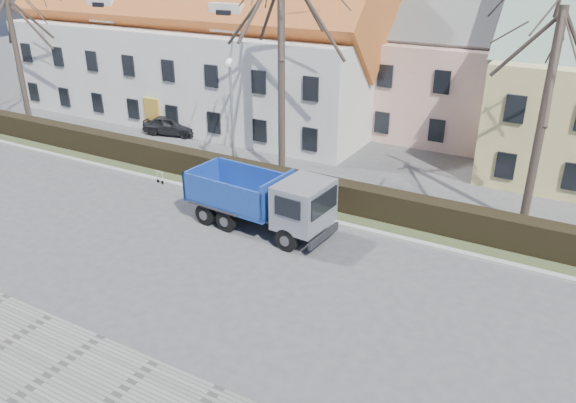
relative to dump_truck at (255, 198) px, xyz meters
The scene contains 14 objects.
ground 3.00m from the dump_truck, 90.92° to the right, with size 120.00×120.00×0.00m, color #47474A.
sidewalk_near 11.26m from the dump_truck, 90.22° to the right, with size 80.00×5.00×0.08m, color gray.
curb_far 2.29m from the dump_truck, 91.29° to the left, with size 80.00×0.30×0.12m, color #A4A29B.
grass_strip 3.74m from the dump_truck, 90.70° to the left, with size 80.00×3.00×0.10m, color #384326.
hedge 3.38m from the dump_truck, 90.74° to the left, with size 60.00×0.90×1.30m, color black.
building_white 18.95m from the dump_truck, 134.42° to the left, with size 26.80×10.80×9.50m, color silver, non-canonical shape.
building_pink 17.96m from the dump_truck, 77.12° to the left, with size 10.80×8.80×8.00m, color #D0A293, non-canonical shape.
tree_0 23.08m from the dump_truck, 165.23° to the left, with size 7.20×7.20×9.90m, color #332923, non-canonical shape.
tree_1 7.93m from the dump_truck, 109.37° to the left, with size 9.20×9.20×12.65m, color #332923, non-canonical shape.
tree_2 12.26m from the dump_truck, 30.27° to the left, with size 8.00×8.00×11.00m, color #332923, non-canonical shape.
dump_truck is the anchor object (origin of this frame).
streetlight 6.16m from the dump_truck, 133.14° to the left, with size 0.48×0.48×6.16m, color #95999E, non-canonical shape.
cart_frame 7.29m from the dump_truck, 166.17° to the left, with size 0.79×0.45×0.73m, color silver, non-canonical shape.
parked_car_a 14.36m from the dump_truck, 144.24° to the left, with size 1.47×3.65×1.24m, color black.
Camera 1 is at (11.81, -15.33, 10.90)m, focal length 35.00 mm.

